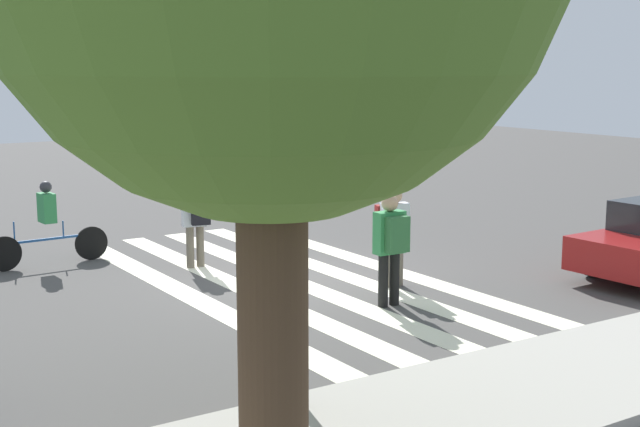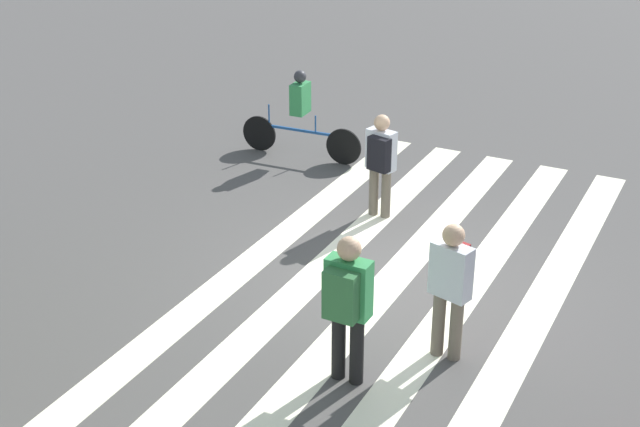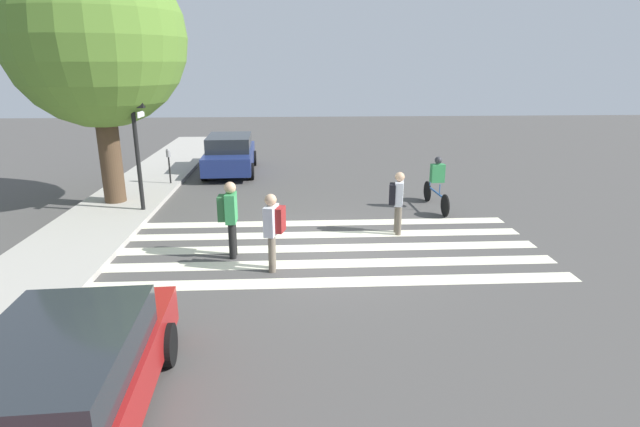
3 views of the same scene
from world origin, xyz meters
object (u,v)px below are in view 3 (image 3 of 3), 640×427
(traffic_light, at_px, (138,115))
(cyclist_near_curb, at_px, (437,181))
(pedestrian_adult_yellow_jacket, at_px, (230,214))
(car_parked_dark_suv, at_px, (60,389))
(parking_meter, at_px, (169,159))
(pedestrian_adult_tall_backpack, at_px, (397,198))
(street_tree, at_px, (96,39))
(car_parked_silver_sedan, at_px, (230,154))
(pedestrian_child_with_backpack, at_px, (273,226))

(traffic_light, distance_m, cyclist_near_curb, 8.87)
(traffic_light, relative_size, pedestrian_adult_yellow_jacket, 2.33)
(cyclist_near_curb, relative_size, car_parked_dark_suv, 0.48)
(parking_meter, bearing_deg, traffic_light, -178.25)
(pedestrian_adult_tall_backpack, relative_size, car_parked_dark_suv, 0.34)
(street_tree, distance_m, pedestrian_adult_yellow_jacket, 7.23)
(car_parked_dark_suv, bearing_deg, pedestrian_adult_tall_backpack, -39.65)
(parking_meter, height_order, cyclist_near_curb, cyclist_near_curb)
(street_tree, bearing_deg, car_parked_silver_sedan, -32.53)
(street_tree, bearing_deg, traffic_light, -127.56)
(pedestrian_adult_tall_backpack, distance_m, cyclist_near_curb, 2.81)
(pedestrian_adult_yellow_jacket, relative_size, pedestrian_child_with_backpack, 1.04)
(pedestrian_child_with_backpack, height_order, cyclist_near_curb, pedestrian_child_with_backpack)
(pedestrian_adult_yellow_jacket, distance_m, car_parked_dark_suv, 5.92)
(traffic_light, xyz_separation_m, car_parked_silver_sedan, (5.66, -1.76, -2.13))
(pedestrian_adult_tall_backpack, xyz_separation_m, pedestrian_child_with_backpack, (-2.20, 3.10, 0.03))
(traffic_light, relative_size, pedestrian_adult_tall_backpack, 2.51)
(car_parked_dark_suv, bearing_deg, street_tree, 12.68)
(pedestrian_child_with_backpack, bearing_deg, pedestrian_adult_tall_backpack, -39.22)
(car_parked_dark_suv, bearing_deg, car_parked_silver_sedan, -3.43)
(pedestrian_adult_yellow_jacket, bearing_deg, cyclist_near_curb, 123.32)
(cyclist_near_curb, bearing_deg, pedestrian_adult_tall_backpack, 140.74)
(traffic_light, relative_size, pedestrian_child_with_backpack, 2.43)
(cyclist_near_curb, distance_m, car_parked_silver_sedan, 8.83)
(traffic_light, relative_size, car_parked_dark_suv, 0.85)
(parking_meter, bearing_deg, pedestrian_adult_yellow_jacket, -156.60)
(pedestrian_adult_tall_backpack, distance_m, pedestrian_adult_yellow_jacket, 4.34)
(parking_meter, relative_size, car_parked_silver_sedan, 0.31)
(street_tree, height_order, cyclist_near_curb, street_tree)
(parking_meter, height_order, car_parked_silver_sedan, car_parked_silver_sedan)
(pedestrian_adult_tall_backpack, distance_m, pedestrian_child_with_backpack, 3.80)
(street_tree, relative_size, cyclist_near_curb, 3.24)
(parking_meter, distance_m, car_parked_dark_suv, 12.74)
(traffic_light, bearing_deg, pedestrian_adult_yellow_jacket, -140.98)
(pedestrian_child_with_backpack, xyz_separation_m, cyclist_near_curb, (4.47, -4.76, -0.13))
(street_tree, relative_size, pedestrian_adult_yellow_jacket, 4.24)
(street_tree, bearing_deg, parking_meter, -25.87)
(pedestrian_adult_yellow_jacket, height_order, car_parked_silver_sedan, pedestrian_adult_yellow_jacket)
(parking_meter, relative_size, car_parked_dark_suv, 0.29)
(street_tree, distance_m, pedestrian_child_with_backpack, 8.36)
(street_tree, relative_size, pedestrian_adult_tall_backpack, 4.58)
(parking_meter, xyz_separation_m, pedestrian_child_with_backpack, (-7.66, -3.97, -0.04))
(pedestrian_adult_yellow_jacket, relative_size, cyclist_near_curb, 0.76)
(traffic_light, bearing_deg, cyclist_near_curb, -89.16)
(pedestrian_child_with_backpack, relative_size, cyclist_near_curb, 0.73)
(pedestrian_adult_yellow_jacket, xyz_separation_m, cyclist_near_curb, (3.66, -5.77, -0.17))
(parking_meter, bearing_deg, street_tree, 154.13)
(car_parked_dark_suv, distance_m, car_parked_silver_sedan, 14.97)
(pedestrian_adult_tall_backpack, relative_size, car_parked_silver_sedan, 0.37)
(cyclist_near_curb, bearing_deg, street_tree, 82.27)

